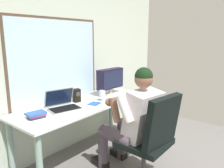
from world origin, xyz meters
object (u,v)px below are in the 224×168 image
object	(u,v)px
office_chair	(153,135)
laptop	(62,103)
cd_case	(94,104)
desk_speaker	(77,95)
wine_glass	(102,94)
crt_monitor	(110,80)
book_stack	(36,115)
person_seated	(133,120)
desk	(85,111)

from	to	relation	value
office_chair	laptop	bearing A→B (deg)	107.81
cd_case	desk_speaker	bearing A→B (deg)	107.51
laptop	wine_glass	xyz separation A→B (m)	(0.53, -0.16, 0.03)
office_chair	laptop	size ratio (longest dim) A/B	2.42
crt_monitor	laptop	distance (m)	0.88
wine_glass	book_stack	world-z (taller)	wine_glass
person_seated	crt_monitor	size ratio (longest dim) A/B	2.74
office_chair	desk	bearing A→B (deg)	90.50
laptop	wine_glass	world-z (taller)	laptop
person_seated	book_stack	distance (m)	1.03
laptop	cd_case	xyz separation A→B (m)	(0.36, -0.18, -0.06)
cd_case	desk	bearing A→B (deg)	107.23
laptop	book_stack	size ratio (longest dim) A/B	2.00
person_seated	book_stack	xyz separation A→B (m)	(-0.74, 0.72, 0.11)
office_chair	desk_speaker	xyz separation A→B (m)	(-0.04, 1.09, 0.25)
crt_monitor	book_stack	world-z (taller)	crt_monitor
desk	person_seated	world-z (taller)	person_seated
person_seated	desk_speaker	size ratio (longest dim) A/B	7.34
crt_monitor	desk_speaker	xyz separation A→B (m)	(-0.57, 0.09, -0.13)
desk_speaker	laptop	bearing A→B (deg)	-167.26
crt_monitor	cd_case	bearing A→B (deg)	-163.54
wine_glass	cd_case	bearing A→B (deg)	-174.67
desk	cd_case	xyz separation A→B (m)	(0.04, -0.13, 0.11)
desk_speaker	book_stack	xyz separation A→B (m)	(-0.66, -0.10, -0.05)
person_seated	book_stack	bearing A→B (deg)	135.64
crt_monitor	laptop	size ratio (longest dim) A/B	1.10
crt_monitor	desk_speaker	world-z (taller)	crt_monitor
desk	desk_speaker	distance (m)	0.22
crt_monitor	cd_case	size ratio (longest dim) A/B	2.77
desk	book_stack	xyz separation A→B (m)	(-0.69, 0.01, 0.14)
laptop	desk_speaker	world-z (taller)	laptop
book_stack	person_seated	bearing A→B (deg)	-44.36
laptop	cd_case	bearing A→B (deg)	-26.00
crt_monitor	desk_speaker	size ratio (longest dim) A/B	2.68
desk	wine_glass	xyz separation A→B (m)	(0.21, -0.12, 0.20)
desk_speaker	book_stack	world-z (taller)	desk_speaker
desk	laptop	bearing A→B (deg)	172.40
office_chair	crt_monitor	distance (m)	1.19
wine_glass	person_seated	bearing A→B (deg)	-105.64
office_chair	desk_speaker	bearing A→B (deg)	92.27
crt_monitor	wine_glass	distance (m)	0.38
desk	crt_monitor	bearing A→B (deg)	1.36
office_chair	crt_monitor	size ratio (longest dim) A/B	2.20
person_seated	office_chair	bearing A→B (deg)	-97.19
office_chair	laptop	xyz separation A→B (m)	(-0.33, 1.03, 0.22)
crt_monitor	desk	bearing A→B (deg)	-178.64
wine_glass	book_stack	xyz separation A→B (m)	(-0.90, 0.12, -0.06)
person_seated	laptop	world-z (taller)	person_seated
office_chair	person_seated	bearing A→B (deg)	82.81
person_seated	cd_case	xyz separation A→B (m)	(-0.00, 0.58, 0.08)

